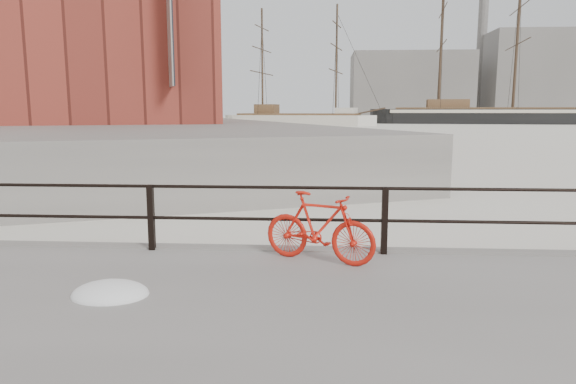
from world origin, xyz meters
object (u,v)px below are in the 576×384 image
(bicycle, at_px, (319,227))
(schooner_mid, at_px, (298,125))
(workboat_far, at_px, (61,132))
(barque_black, at_px, (512,124))
(schooner_left, at_px, (119,128))

(bicycle, height_order, schooner_mid, schooner_mid)
(schooner_mid, xyz_separation_m, workboat_far, (-25.52, -29.87, 0.00))
(barque_black, distance_m, workboat_far, 77.45)
(barque_black, distance_m, schooner_left, 69.68)
(schooner_mid, relative_size, schooner_left, 1.23)
(bicycle, bearing_deg, schooner_mid, 115.62)
(barque_black, relative_size, workboat_far, 5.02)
(bicycle, xyz_separation_m, workboat_far, (-29.33, 49.41, -0.84))
(schooner_left, height_order, workboat_far, schooner_left)
(bicycle, distance_m, schooner_left, 72.13)
(schooner_mid, relative_size, workboat_far, 2.38)
(schooner_left, distance_m, workboat_far, 16.53)
(barque_black, relative_size, schooner_mid, 2.11)
(schooner_mid, height_order, workboat_far, schooner_mid)
(schooner_mid, xyz_separation_m, schooner_left, (-25.42, -13.34, 0.00))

